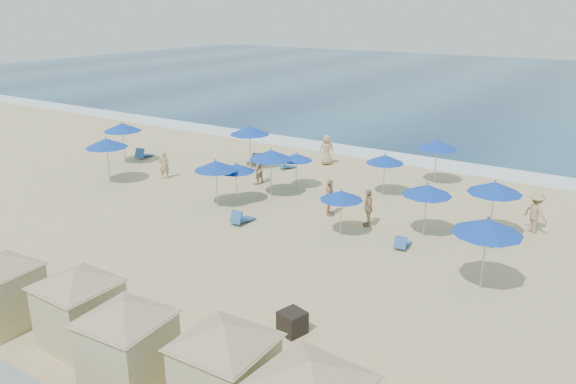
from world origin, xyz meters
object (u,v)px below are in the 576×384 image
Objects in this scene: beachgoer_3 at (536,213)px; cabana_1 at (78,297)px; umbrella_6 at (236,168)px; beachgoer_1 at (257,169)px; umbrella_12 at (341,195)px; trash_bin at (292,322)px; umbrella_8 at (427,190)px; umbrella_10 at (495,187)px; beachgoer_0 at (164,165)px; umbrella_7 at (385,159)px; umbrella_2 at (250,130)px; umbrella_4 at (296,157)px; umbrella_5 at (271,154)px; beachgoer_5 at (368,208)px; cabana_3 at (225,357)px; umbrella_9 at (437,145)px; umbrella_0 at (122,127)px; umbrella_3 at (216,165)px; beachgoer_2 at (330,198)px; umbrella_11 at (488,226)px; cabana_2 at (127,332)px; cabana_0 at (1,280)px; beachgoer_4 at (327,150)px.

cabana_1 is at bearing 91.09° from beachgoer_3.
beachgoer_1 is at bearing 107.99° from umbrella_6.
beachgoer_1 is (-7.39, 4.01, -0.99)m from umbrella_12.
umbrella_8 is at bearing 101.56° from trash_bin.
umbrella_10 is 1.62× the size of beachgoer_0.
umbrella_8 is (3.71, -4.13, 0.14)m from umbrella_7.
umbrella_10 reaches higher than umbrella_6.
umbrella_2 is at bearing -172.75° from beachgoer_0.
umbrella_2 reaches higher than umbrella_4.
umbrella_4 is at bearing 78.91° from umbrella_5.
beachgoer_3 is 1.06× the size of beachgoer_5.
beachgoer_0 is at bearing 138.96° from cabana_3.
umbrella_9 is (7.31, 8.58, 0.38)m from umbrella_6.
trash_bin is at bearing -85.21° from umbrella_9.
umbrella_3 is (10.02, -3.01, -0.21)m from umbrella_0.
umbrella_5 reaches higher than beachgoer_2.
umbrella_6 is 7.69m from umbrella_7.
umbrella_10 is (22.36, 0.41, -0.08)m from umbrella_0.
cabana_3 is at bearing -75.76° from umbrella_12.
umbrella_12 is at bearing 72.07° from beachgoer_1.
cabana_1 is 5.46m from cabana_3.
umbrella_11 is 1.29× the size of umbrella_12.
umbrella_3 reaches higher than beachgoer_2.
umbrella_3 is (-9.20, 7.50, 1.77)m from trash_bin.
cabana_1 is 12.89m from umbrella_6.
umbrella_4 reaches higher than beachgoer_3.
cabana_3 reaches higher than umbrella_5.
trash_bin is 12.27m from umbrella_6.
beachgoer_3 is at bearing 67.55° from cabana_2.
umbrella_3 is at bearing -67.07° from umbrella_2.
cabana_2 is 15.61m from umbrella_5.
umbrella_0 is 17.12m from umbrella_12.
beachgoer_2 is at bearing 128.51° from trash_bin.
umbrella_0 reaches higher than cabana_2.
umbrella_10 reaches higher than beachgoer_5.
umbrella_12 is at bearing -9.84° from umbrella_0.
cabana_0 is 14.44m from beachgoer_2.
umbrella_0 is (-19.76, 14.35, 0.76)m from cabana_3.
umbrella_6 is 1.17× the size of beachgoer_3.
cabana_0 is at bearing -83.57° from umbrella_3.
cabana_1 reaches higher than umbrella_5.
umbrella_3 is 3.08m from umbrella_5.
cabana_1 is 1.00× the size of cabana_2.
umbrella_9 is 0.99× the size of umbrella_10.
umbrella_4 reaches higher than beachgoer_2.
umbrella_11 is (4.08, 5.95, 2.02)m from trash_bin.
umbrella_10 is (10.63, -1.22, 0.49)m from umbrella_4.
cabana_3 reaches higher than beachgoer_4.
beachgoer_5 is (7.90, -2.35, 0.01)m from beachgoer_1.
trash_bin is at bearing -94.27° from umbrella_8.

